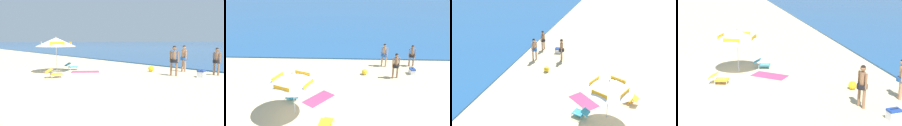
# 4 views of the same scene
# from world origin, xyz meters

# --- Properties ---
(ground_plane) EXTENTS (800.00, 800.00, 0.00)m
(ground_plane) POSITION_xyz_m (0.00, 0.00, 0.00)
(ground_plane) COLOR #CCB78C
(beach_umbrella_striped_main) EXTENTS (3.08, 3.08, 2.27)m
(beach_umbrella_striped_main) POSITION_xyz_m (-2.37, 2.35, 1.93)
(beach_umbrella_striped_main) COLOR silver
(beach_umbrella_striped_main) RESTS_ON ground
(lounge_chair_under_umbrella) EXTENTS (0.75, 1.00, 0.52)m
(lounge_chair_under_umbrella) POSITION_xyz_m (-0.67, 1.30, 0.27)
(lounge_chair_under_umbrella) COLOR gold
(lounge_chair_under_umbrella) RESTS_ON ground
(lounge_chair_beside_umbrella) EXTENTS (0.74, 0.99, 0.52)m
(lounge_chair_beside_umbrella) POSITION_xyz_m (-2.73, 3.64, 0.27)
(lounge_chair_beside_umbrella) COLOR teal
(lounge_chair_beside_umbrella) RESTS_ON ground
(person_standing_near_shore) EXTENTS (0.47, 0.39, 1.61)m
(person_standing_near_shore) POSITION_xyz_m (4.90, 8.76, 0.93)
(person_standing_near_shore) COLOR #8C6042
(person_standing_near_shore) RESTS_ON ground
(person_standing_beside) EXTENTS (0.50, 0.42, 1.73)m
(person_standing_beside) POSITION_xyz_m (3.38, 6.69, 1.00)
(person_standing_beside) COLOR #8C6042
(person_standing_beside) RESTS_ON ground
(person_wading_in) EXTENTS (0.46, 0.42, 1.72)m
(person_wading_in) POSITION_xyz_m (2.90, 8.66, 0.99)
(person_wading_in) COLOR tan
(person_wading_in) RESTS_ON ground
(cooler_box) EXTENTS (0.41, 0.53, 0.43)m
(cooler_box) POSITION_xyz_m (4.67, 7.39, 0.20)
(cooler_box) COLOR white
(cooler_box) RESTS_ON ground
(beach_ball) EXTENTS (0.37, 0.37, 0.37)m
(beach_ball) POSITION_xyz_m (1.42, 7.15, 0.19)
(beach_ball) COLOR yellow
(beach_ball) RESTS_ON ground
(beach_towel) EXTENTS (1.82, 1.97, 0.01)m
(beach_towel) POSITION_xyz_m (-1.33, 3.83, 0.01)
(beach_towel) COLOR #DB3866
(beach_towel) RESTS_ON ground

